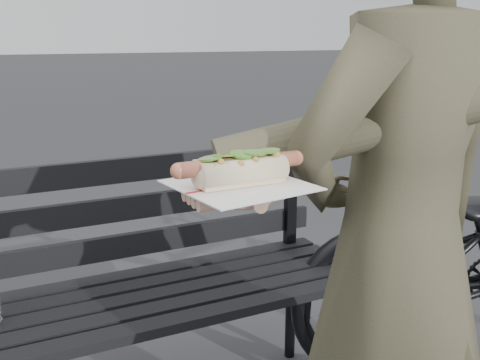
% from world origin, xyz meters
% --- Properties ---
extents(park_bench, '(1.50, 0.44, 0.88)m').
position_xyz_m(park_bench, '(0.03, 0.91, 0.52)').
color(park_bench, black).
rests_on(park_bench, ground).
extents(person, '(0.65, 0.48, 1.63)m').
position_xyz_m(person, '(0.41, 0.11, 0.82)').
color(person, '#413A2B').
rests_on(person, ground).
extents(held_hotdog, '(0.63, 0.30, 0.20)m').
position_xyz_m(held_hotdog, '(0.21, 0.09, 1.07)').
color(held_hotdog, '#413A2B').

